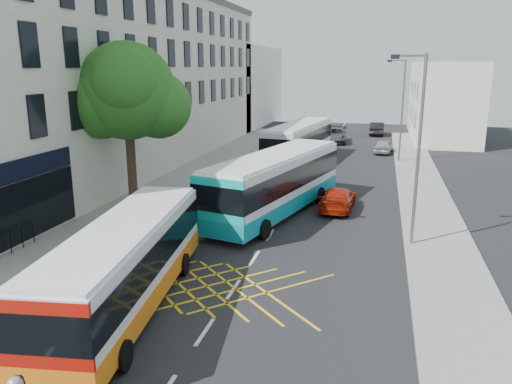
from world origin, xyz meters
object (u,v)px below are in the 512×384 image
Objects in this scene: distant_car_grey at (334,135)px; distant_car_dark at (377,129)px; lamp_far at (401,105)px; bus_far at (299,142)px; parked_car_blue at (51,298)px; bus_mid at (275,183)px; red_hatchback at (338,198)px; street_tree at (126,92)px; bus_near at (125,264)px; lamp_near at (417,141)px; distant_car_silver at (383,146)px; parked_car_silver at (65,285)px.

distant_car_dark is at bearing 53.55° from distant_car_grey.
lamp_far is 8.57m from bus_far.
bus_mid is at bearing 76.52° from parked_car_blue.
distant_car_grey is (-2.53, 24.68, 0.13)m from red_hatchback.
distant_car_grey is at bearing 72.13° from street_tree.
distant_car_dark is (7.27, 44.76, -0.77)m from bus_near.
bus_mid reaches higher than red_hatchback.
bus_mid is at bearing 2.79° from street_tree.
lamp_near is 2.05× the size of parked_car_blue.
distant_car_grey is 1.20× the size of distant_car_dark.
bus_far is at bearing 108.62° from bus_mid.
parked_car_blue is (-3.26, -27.53, -0.99)m from bus_far.
street_tree is at bearing 112.08° from parked_car_blue.
distant_car_grey is (-6.06, 29.77, -3.88)m from lamp_near.
street_tree is 2.44× the size of distant_car_silver.
parked_car_silver is 1.32× the size of distant_car_silver.
bus_far is at bearing -166.94° from lamp_far.
street_tree is 0.77× the size of bus_far.
distant_car_grey is (0.60, 26.41, -0.97)m from bus_mid.
bus_near reaches higher than distant_car_dark.
lamp_near is at bearing -90.00° from lamp_far.
distant_car_grey is (5.03, 39.11, 0.07)m from parked_car_blue.
distant_car_silver is at bearing 104.60° from lamp_far.
bus_near reaches higher than distant_car_grey.
street_tree is 1.66× the size of distant_car_grey.
bus_far reaches higher than distant_car_dark.
red_hatchback is (7.56, 13.67, -0.17)m from parked_car_silver.
lamp_near is 7.38m from red_hatchback.
street_tree is at bearing 112.89° from parked_car_silver.
red_hatchback is at bearing -89.22° from distant_car_grey.
lamp_far is 6.03m from distant_car_silver.
parked_car_silver is 1.13× the size of red_hatchback.
parked_car_blue is 0.82× the size of parked_car_silver.
lamp_far is 31.62m from parked_car_blue.
bus_near is at bearing -138.40° from lamp_near.
parked_car_blue is 0.77m from parked_car_silver.
distant_car_dark is at bearing 84.40° from parked_car_blue.
lamp_near is at bearing -83.56° from distant_car_grey.
street_tree is 36.46m from distant_car_dark.
distant_car_dark is at bearing 73.33° from bus_near.
distant_car_grey is at bearing 88.41° from parked_car_blue.
street_tree is at bearing -163.11° from bus_mid.
red_hatchback is at bearing 68.08° from parked_car_blue.
lamp_near is 36.89m from distant_car_dark.
lamp_near reaches higher than bus_near.
bus_near is at bearing -85.16° from bus_far.
parked_car_blue is (-11.10, -9.34, -3.95)m from lamp_near.
distant_car_silver is (9.96, 32.95, -0.17)m from parked_car_silver.
lamp_far is 18.16m from bus_mid.
distant_car_silver is at bearing -52.70° from distant_car_grey.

